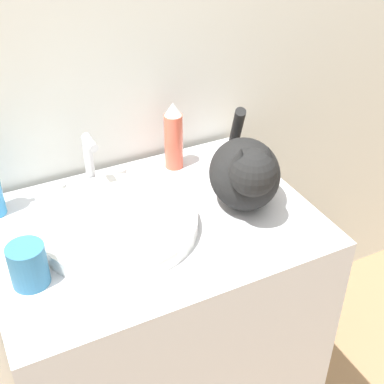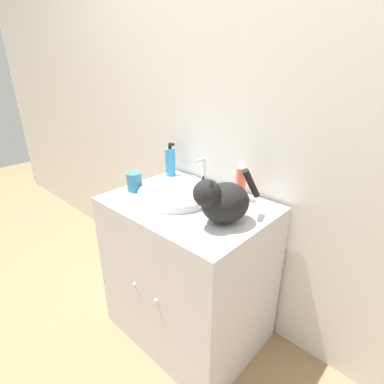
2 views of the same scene
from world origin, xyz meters
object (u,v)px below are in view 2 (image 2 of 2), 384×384
object	(u,v)px
spray_bottle	(241,180)
cup	(134,182)
soap_bottle	(170,162)
cat	(222,200)

from	to	relation	value
spray_bottle	cup	size ratio (longest dim) A/B	2.04
spray_bottle	cup	xyz separation A→B (m)	(-0.46, -0.29, -0.05)
soap_bottle	spray_bottle	distance (m)	0.49
cat	cup	distance (m)	0.55
cat	cup	size ratio (longest dim) A/B	3.38
cat	spray_bottle	bearing A→B (deg)	-141.81
spray_bottle	cat	bearing A→B (deg)	-72.43
soap_bottle	cup	xyz separation A→B (m)	(0.03, -0.28, -0.04)
cup	soap_bottle	bearing A→B (deg)	95.61
cat	cup	bearing A→B (deg)	-65.40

